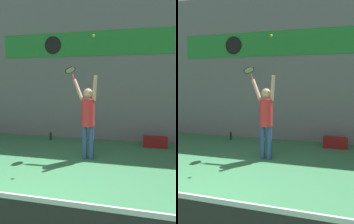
# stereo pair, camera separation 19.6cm
# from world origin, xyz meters

# --- Properties ---
(ground_plane) EXTENTS (18.00, 18.00, 0.00)m
(ground_plane) POSITION_xyz_m (0.00, 0.00, 0.00)
(ground_plane) COLOR #387A4C
(back_wall) EXTENTS (18.00, 0.10, 5.00)m
(back_wall) POSITION_xyz_m (0.00, 4.67, 2.50)
(back_wall) COLOR slate
(back_wall) RESTS_ON ground_plane
(sponsor_banner) EXTENTS (5.96, 0.02, 0.81)m
(sponsor_banner) POSITION_xyz_m (0.00, 4.61, 3.31)
(sponsor_banner) COLOR #288C38
(scoreboard_clock) EXTENTS (0.61, 0.06, 0.61)m
(scoreboard_clock) POSITION_xyz_m (-1.08, 4.59, 3.31)
(scoreboard_clock) COLOR black
(tennis_player) EXTENTS (0.75, 0.45, 2.18)m
(tennis_player) POSITION_xyz_m (0.68, 2.56, 1.15)
(tennis_player) COLOR #2D4C7F
(tennis_player) RESTS_ON ground_plane
(tennis_racket) EXTENTS (0.39, 0.40, 0.37)m
(tennis_racket) POSITION_xyz_m (0.12, 2.88, 2.32)
(tennis_racket) COLOR red
(tennis_ball) EXTENTS (0.07, 0.07, 0.07)m
(tennis_ball) POSITION_xyz_m (0.84, 2.44, 3.10)
(tennis_ball) COLOR #CCDB2D
(water_bottle) EXTENTS (0.08, 0.08, 0.29)m
(water_bottle) POSITION_xyz_m (-1.04, 4.11, 0.13)
(water_bottle) COLOR #262628
(water_bottle) RESTS_ON ground_plane
(equipment_bag) EXTENTS (0.72, 0.27, 0.33)m
(equipment_bag) POSITION_xyz_m (2.47, 4.08, 0.17)
(equipment_bag) COLOR maroon
(equipment_bag) RESTS_ON ground_plane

